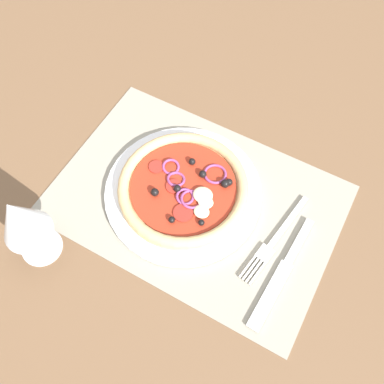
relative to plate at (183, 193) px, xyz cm
name	(u,v)px	position (x,y,z in cm)	size (l,w,h in cm)	color
ground_plane	(196,204)	(-2.37, -0.26, -2.11)	(190.00, 140.00, 2.40)	brown
placemat	(196,200)	(-2.37, -0.26, -0.71)	(46.33, 31.70, 0.40)	gray
plate	(183,193)	(0.00, 0.00, 0.00)	(26.15, 26.15, 1.01)	white
pizza	(183,189)	(-0.08, -0.02, 1.59)	(21.48, 21.48, 2.69)	tan
fork	(273,242)	(-16.75, 0.61, -0.29)	(4.31, 18.01, 0.44)	silver
knife	(282,273)	(-19.98, 4.50, -0.25)	(2.66, 20.06, 0.62)	silver
wine_glass	(19,220)	(14.83, 18.82, 9.47)	(7.20, 7.20, 14.90)	silver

